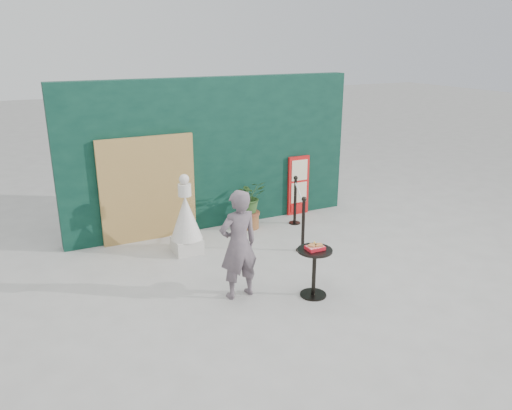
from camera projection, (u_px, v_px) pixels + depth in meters
name	position (u px, v px, depth m)	size (l,w,h in m)	color
ground	(290.00, 288.00, 7.76)	(60.00, 60.00, 0.00)	#ADAAA5
back_wall	(213.00, 154.00, 9.97)	(6.00, 0.30, 3.00)	black
bamboo_fence	(148.00, 189.00, 9.36)	(1.80, 0.08, 2.00)	tan
woman	(238.00, 245.00, 7.26)	(0.61, 0.40, 1.66)	#6B5B63
menu_board	(298.00, 186.00, 10.87)	(0.50, 0.07, 1.30)	red
statue	(186.00, 221.00, 8.89)	(0.57, 0.57, 1.46)	silver
cafe_table	(314.00, 265.00, 7.38)	(0.52, 0.52, 0.75)	black
food_basket	(315.00, 247.00, 7.29)	(0.26, 0.19, 0.11)	red
planter	(250.00, 201.00, 10.05)	(0.59, 0.51, 1.01)	brown
stanchion_barrier	(299.00, 212.00, 9.66)	(0.84, 1.54, 1.03)	black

